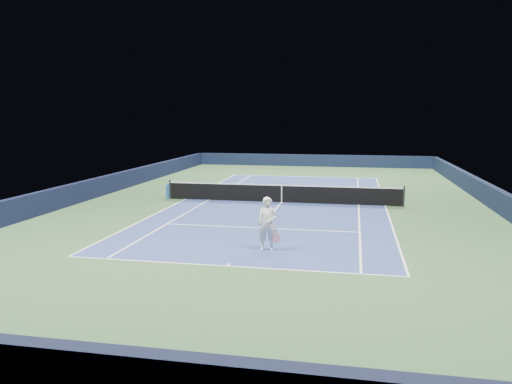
# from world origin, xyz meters

# --- Properties ---
(ground) EXTENTS (40.00, 40.00, 0.00)m
(ground) POSITION_xyz_m (0.00, 0.00, 0.00)
(ground) COLOR #2F502C
(ground) RESTS_ON ground
(wall_far) EXTENTS (22.00, 0.35, 1.10)m
(wall_far) POSITION_xyz_m (0.00, 19.82, 0.55)
(wall_far) COLOR #101932
(wall_far) RESTS_ON ground
(wall_near) EXTENTS (22.00, 0.35, 1.10)m
(wall_near) POSITION_xyz_m (0.00, -19.82, 0.55)
(wall_near) COLOR black
(wall_near) RESTS_ON ground
(wall_right) EXTENTS (0.35, 40.00, 1.10)m
(wall_right) POSITION_xyz_m (10.82, 0.00, 0.55)
(wall_right) COLOR black
(wall_right) RESTS_ON ground
(wall_left) EXTENTS (0.35, 40.00, 1.10)m
(wall_left) POSITION_xyz_m (-10.82, 0.00, 0.55)
(wall_left) COLOR black
(wall_left) RESTS_ON ground
(court_surface) EXTENTS (10.97, 23.77, 0.01)m
(court_surface) POSITION_xyz_m (0.00, 0.00, 0.00)
(court_surface) COLOR navy
(court_surface) RESTS_ON ground
(baseline_far) EXTENTS (10.97, 0.08, 0.00)m
(baseline_far) POSITION_xyz_m (0.00, 11.88, 0.01)
(baseline_far) COLOR white
(baseline_far) RESTS_ON ground
(baseline_near) EXTENTS (10.97, 0.08, 0.00)m
(baseline_near) POSITION_xyz_m (0.00, -11.88, 0.01)
(baseline_near) COLOR white
(baseline_near) RESTS_ON ground
(sideline_doubles_right) EXTENTS (0.08, 23.77, 0.00)m
(sideline_doubles_right) POSITION_xyz_m (5.49, 0.00, 0.01)
(sideline_doubles_right) COLOR white
(sideline_doubles_right) RESTS_ON ground
(sideline_doubles_left) EXTENTS (0.08, 23.77, 0.00)m
(sideline_doubles_left) POSITION_xyz_m (-5.49, 0.00, 0.01)
(sideline_doubles_left) COLOR white
(sideline_doubles_left) RESTS_ON ground
(sideline_singles_right) EXTENTS (0.08, 23.77, 0.00)m
(sideline_singles_right) POSITION_xyz_m (4.12, 0.00, 0.01)
(sideline_singles_right) COLOR white
(sideline_singles_right) RESTS_ON ground
(sideline_singles_left) EXTENTS (0.08, 23.77, 0.00)m
(sideline_singles_left) POSITION_xyz_m (-4.12, 0.00, 0.01)
(sideline_singles_left) COLOR white
(sideline_singles_left) RESTS_ON ground
(service_line_far) EXTENTS (8.23, 0.08, 0.00)m
(service_line_far) POSITION_xyz_m (0.00, 6.40, 0.01)
(service_line_far) COLOR white
(service_line_far) RESTS_ON ground
(service_line_near) EXTENTS (8.23, 0.08, 0.00)m
(service_line_near) POSITION_xyz_m (0.00, -6.40, 0.01)
(service_line_near) COLOR white
(service_line_near) RESTS_ON ground
(center_service_line) EXTENTS (0.08, 12.80, 0.00)m
(center_service_line) POSITION_xyz_m (0.00, 0.00, 0.01)
(center_service_line) COLOR white
(center_service_line) RESTS_ON ground
(center_mark_far) EXTENTS (0.08, 0.30, 0.00)m
(center_mark_far) POSITION_xyz_m (0.00, 11.73, 0.01)
(center_mark_far) COLOR white
(center_mark_far) RESTS_ON ground
(center_mark_near) EXTENTS (0.08, 0.30, 0.00)m
(center_mark_near) POSITION_xyz_m (0.00, -11.73, 0.01)
(center_mark_near) COLOR white
(center_mark_near) RESTS_ON ground
(tennis_net) EXTENTS (12.90, 0.10, 1.07)m
(tennis_net) POSITION_xyz_m (0.00, 0.00, 0.50)
(tennis_net) COLOR black
(tennis_net) RESTS_ON ground
(sponsor_cube) EXTENTS (0.58, 0.49, 0.80)m
(sponsor_cube) POSITION_xyz_m (-6.40, 0.25, 0.40)
(sponsor_cube) COLOR #1C51A8
(sponsor_cube) RESTS_ON ground
(tennis_player) EXTENTS (0.85, 1.29, 2.38)m
(tennis_player) POSITION_xyz_m (0.92, -9.78, 0.94)
(tennis_player) COLOR silver
(tennis_player) RESTS_ON ground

